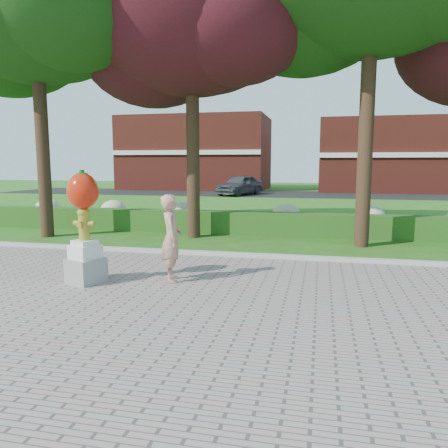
# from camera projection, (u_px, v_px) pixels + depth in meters

# --- Properties ---
(ground) EXTENTS (100.00, 100.00, 0.00)m
(ground) POSITION_uv_depth(u_px,v_px,m) (204.00, 289.00, 8.84)
(ground) COLOR #245916
(ground) RESTS_ON ground
(walkway) EXTENTS (40.00, 14.00, 0.04)m
(walkway) POSITION_uv_depth(u_px,v_px,m) (112.00, 385.00, 4.97)
(walkway) COLOR gray
(walkway) RESTS_ON ground
(curb) EXTENTS (40.00, 0.18, 0.15)m
(curb) POSITION_uv_depth(u_px,v_px,m) (233.00, 255.00, 11.73)
(curb) COLOR #ADADA5
(curb) RESTS_ON ground
(lawn_hedge) EXTENTS (24.00, 0.70, 0.80)m
(lawn_hedge) POSITION_uv_depth(u_px,v_px,m) (256.00, 223.00, 15.55)
(lawn_hedge) COLOR #234E16
(lawn_hedge) RESTS_ON ground
(hydrangea_row) EXTENTS (20.10, 1.10, 0.99)m
(hydrangea_row) POSITION_uv_depth(u_px,v_px,m) (275.00, 216.00, 16.37)
(hydrangea_row) COLOR beige
(hydrangea_row) RESTS_ON ground
(street) EXTENTS (50.00, 8.00, 0.02)m
(street) POSITION_uv_depth(u_px,v_px,m) (293.00, 194.00, 35.90)
(street) COLOR black
(street) RESTS_ON ground
(building_left) EXTENTS (14.00, 8.00, 7.00)m
(building_left) POSITION_uv_depth(u_px,v_px,m) (196.00, 153.00, 43.38)
(building_left) COLOR maroon
(building_left) RESTS_ON ground
(building_right) EXTENTS (12.00, 8.00, 6.40)m
(building_right) POSITION_uv_depth(u_px,v_px,m) (387.00, 156.00, 39.53)
(building_right) COLOR maroon
(building_right) RESTS_ON ground
(tree_mid_left) EXTENTS (8.25, 7.04, 10.69)m
(tree_mid_left) POSITION_uv_depth(u_px,v_px,m) (189.00, 15.00, 14.16)
(tree_mid_left) COLOR black
(tree_mid_left) RESTS_ON ground
(hydrant_sculpture) EXTENTS (0.83, 0.83, 2.35)m
(hydrant_sculpture) POSITION_uv_depth(u_px,v_px,m) (84.00, 224.00, 9.02)
(hydrant_sculpture) COLOR gray
(hydrant_sculpture) RESTS_ON walkway
(woman) EXTENTS (0.64, 0.78, 1.84)m
(woman) POSITION_uv_depth(u_px,v_px,m) (171.00, 238.00, 9.18)
(woman) COLOR tan
(woman) RESTS_ON walkway
(parked_car) EXTENTS (3.60, 5.12, 1.62)m
(parked_car) POSITION_uv_depth(u_px,v_px,m) (240.00, 185.00, 34.73)
(parked_car) COLOR #44454C
(parked_car) RESTS_ON street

